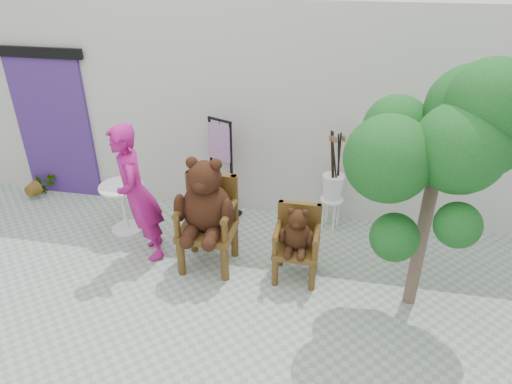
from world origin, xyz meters
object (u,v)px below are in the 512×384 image
(chair_big, at_px, (206,208))
(cafe_table, at_px, (124,202))
(person, at_px, (137,194))
(display_stand, at_px, (222,180))
(stool_bucket, at_px, (333,187))
(chair_small, at_px, (297,236))
(tree, at_px, (443,139))

(chair_big, xyz_separation_m, cafe_table, (-1.38, 0.54, -0.39))
(chair_big, relative_size, person, 0.82)
(display_stand, distance_m, stool_bucket, 1.59)
(chair_big, height_order, chair_small, chair_big)
(chair_small, distance_m, stool_bucket, 1.25)
(chair_small, xyz_separation_m, cafe_table, (-2.48, 0.56, -0.13))
(chair_small, height_order, cafe_table, chair_small)
(tree, bearing_deg, chair_small, 169.69)
(person, bearing_deg, chair_big, 60.54)
(stool_bucket, bearing_deg, person, -153.59)
(cafe_table, height_order, display_stand, display_stand)
(stool_bucket, xyz_separation_m, tree, (0.98, -1.44, 1.35))
(chair_big, bearing_deg, stool_bucket, 39.19)
(chair_big, bearing_deg, chair_small, -1.02)
(chair_small, height_order, person, person)
(chair_small, bearing_deg, tree, -10.31)
(display_stand, bearing_deg, stool_bucket, 23.20)
(stool_bucket, bearing_deg, display_stand, -179.98)
(cafe_table, bearing_deg, person, -46.26)
(chair_small, xyz_separation_m, display_stand, (-1.24, 1.20, 0.01))
(display_stand, bearing_deg, person, -99.61)
(person, xyz_separation_m, tree, (3.32, -0.29, 1.10))
(person, relative_size, cafe_table, 2.55)
(display_stand, distance_m, tree, 3.27)
(chair_big, height_order, tree, tree)
(cafe_table, bearing_deg, tree, -11.89)
(chair_big, relative_size, display_stand, 0.97)
(cafe_table, height_order, tree, tree)
(chair_small, relative_size, person, 0.54)
(chair_small, bearing_deg, display_stand, 135.82)
(cafe_table, bearing_deg, stool_bucket, 12.79)
(stool_bucket, bearing_deg, chair_small, -106.25)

